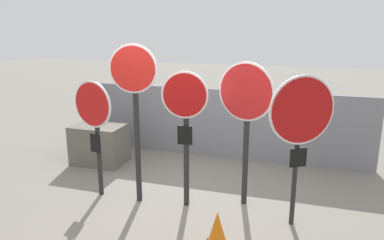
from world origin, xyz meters
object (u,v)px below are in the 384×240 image
traffic_cone_0 (217,231)px  storage_crate (100,144)px  stop_sign_2 (185,116)px  stop_sign_3 (246,108)px  stop_sign_0 (94,117)px  stop_sign_4 (301,121)px  stop_sign_1 (135,96)px

traffic_cone_0 → storage_crate: storage_crate is taller
stop_sign_2 → stop_sign_3: size_ratio=0.94×
stop_sign_0 → stop_sign_4: (3.12, -0.03, 0.18)m
stop_sign_0 → stop_sign_4: 3.13m
stop_sign_0 → stop_sign_1: size_ratio=0.77×
stop_sign_4 → traffic_cone_0: bearing=-167.3°
stop_sign_2 → traffic_cone_0: size_ratio=4.13×
stop_sign_1 → stop_sign_4: 2.41m
stop_sign_1 → stop_sign_0: bearing=170.2°
traffic_cone_0 → storage_crate: (-3.00, 2.24, 0.14)m
stop_sign_0 → stop_sign_3: 2.37m
stop_sign_2 → storage_crate: size_ratio=2.07×
traffic_cone_0 → storage_crate: bearing=143.3°
traffic_cone_0 → storage_crate: 3.74m
stop_sign_1 → traffic_cone_0: bearing=-39.5°
stop_sign_0 → traffic_cone_0: stop_sign_0 is taller
traffic_cone_0 → stop_sign_3: bearing=85.5°
stop_sign_4 → stop_sign_0: bearing=148.2°
stop_sign_2 → storage_crate: 2.80m
stop_sign_1 → stop_sign_3: (1.60, 0.40, -0.16)m
stop_sign_4 → stop_sign_2: bearing=145.2°
storage_crate → stop_sign_0: bearing=-60.1°
stop_sign_1 → stop_sign_3: size_ratio=1.11×
stop_sign_3 → stop_sign_4: size_ratio=1.05×
stop_sign_2 → stop_sign_3: (0.84, 0.32, 0.12)m
stop_sign_0 → stop_sign_2: stop_sign_2 is taller
stop_sign_4 → storage_crate: 4.28m
stop_sign_3 → stop_sign_0: bearing=-154.4°
stop_sign_0 → storage_crate: 1.82m
stop_sign_0 → stop_sign_3: (2.33, 0.39, 0.21)m
stop_sign_1 → stop_sign_4: bearing=-9.5°
stop_sign_1 → stop_sign_2: size_ratio=1.18×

